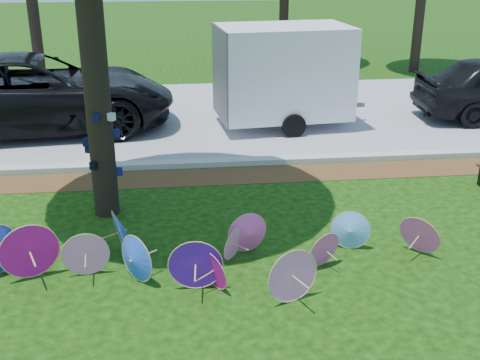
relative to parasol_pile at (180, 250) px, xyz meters
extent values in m
plane|color=black|center=(0.54, -0.67, -0.36)|extent=(90.00, 90.00, 0.00)
cube|color=#472D16|center=(0.54, 3.83, -0.36)|extent=(90.00, 1.00, 0.01)
cube|color=#B7B5AD|center=(0.54, 4.53, -0.30)|extent=(90.00, 0.30, 0.12)
cube|color=gray|center=(0.54, 8.68, -0.36)|extent=(90.00, 8.00, 0.01)
cylinder|color=black|center=(-1.27, 2.25, 2.38)|extent=(0.44, 0.44, 5.48)
cone|color=#D0108C|center=(-2.16, 0.11, 0.07)|extent=(0.87, 0.48, 0.87)
cone|color=#E950AB|center=(3.74, 0.18, -0.02)|extent=(0.68, 0.70, 0.68)
cone|color=#5B9BDB|center=(2.69, 0.42, -0.05)|extent=(0.65, 0.36, 0.64)
cone|color=#5312A8|center=(0.22, -0.46, 0.03)|extent=(0.79, 0.20, 0.78)
cone|color=blue|center=(-0.65, -0.21, -0.01)|extent=(0.54, 0.62, 0.72)
cone|color=#D0108C|center=(0.50, -0.51, -0.07)|extent=(0.47, 0.59, 0.60)
cone|color=#E950AB|center=(2.13, -0.04, -0.07)|extent=(0.59, 0.44, 0.58)
cone|color=pink|center=(0.79, 0.32, -0.09)|extent=(0.45, 0.53, 0.55)
cone|color=pink|center=(1.48, -0.90, 0.02)|extent=(0.77, 0.42, 0.78)
cone|color=blue|center=(-0.88, 0.71, 0.00)|extent=(0.43, 0.76, 0.73)
cone|color=pink|center=(-1.36, 0.09, -0.02)|extent=(0.71, 0.21, 0.70)
cone|color=#E950AB|center=(1.08, 0.48, -0.03)|extent=(0.67, 0.31, 0.67)
imported|color=black|center=(-3.53, 7.67, 0.61)|extent=(7.34, 4.01, 1.95)
cube|color=white|center=(2.83, 7.39, 1.09)|extent=(3.48, 2.40, 2.90)
cylinder|color=black|center=(-4.34, 12.39, 2.14)|extent=(0.36, 0.36, 5.00)
cylinder|color=black|center=(9.02, 13.92, 2.14)|extent=(0.36, 0.36, 5.00)
camera|label=1|loc=(0.03, -7.84, 4.19)|focal=45.00mm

